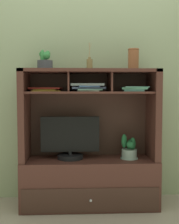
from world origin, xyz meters
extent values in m
cube|color=#AA998A|center=(0.00, 0.00, -0.01)|extent=(6.00, 6.00, 0.02)
cube|color=#9CAB83|center=(0.00, 0.25, 1.40)|extent=(6.00, 0.02, 2.80)
cube|color=#4B2720|center=(0.00, 0.00, 0.23)|extent=(1.30, 0.44, 0.46)
cube|color=#3B241C|center=(0.00, -0.23, 0.13)|extent=(1.25, 0.01, 0.22)
sphere|color=silver|center=(0.00, -0.24, 0.13)|extent=(0.02, 0.02, 0.02)
cube|color=#4B2720|center=(-0.62, 0.00, 0.89)|extent=(0.06, 0.41, 0.86)
cube|color=#4B2720|center=(0.62, 0.00, 0.89)|extent=(0.06, 0.41, 0.86)
cube|color=#3B241C|center=(0.00, 0.19, 0.87)|extent=(1.24, 0.02, 0.83)
cube|color=#4B2720|center=(0.00, 0.00, 1.30)|extent=(1.30, 0.41, 0.03)
cube|color=#4B2720|center=(0.00, 0.00, 1.10)|extent=(1.18, 0.37, 0.02)
cube|color=#4B2720|center=(-0.20, 0.00, 1.20)|extent=(0.02, 0.35, 0.18)
cube|color=#4B2720|center=(0.20, 0.00, 1.20)|extent=(0.02, 0.35, 0.18)
cylinder|color=black|center=(-0.19, 0.01, 0.48)|extent=(0.25, 0.25, 0.04)
cylinder|color=black|center=(-0.19, 0.01, 0.51)|extent=(0.04, 0.04, 0.03)
cube|color=black|center=(-0.19, 0.01, 0.70)|extent=(0.57, 0.03, 0.34)
cube|color=black|center=(-0.19, 0.00, 0.70)|extent=(0.54, 0.00, 0.31)
cylinder|color=#8CA299|center=(0.39, -0.01, 0.50)|extent=(0.15, 0.15, 0.09)
cylinder|color=#8CA299|center=(0.39, -0.01, 0.46)|extent=(0.17, 0.17, 0.01)
ellipsoid|color=#1B572F|center=(0.42, 0.00, 0.60)|extent=(0.06, 0.04, 0.12)
ellipsoid|color=#1B572F|center=(0.40, 0.04, 0.58)|extent=(0.07, 0.05, 0.12)
ellipsoid|color=#1B572F|center=(0.34, 0.01, 0.63)|extent=(0.05, 0.05, 0.14)
ellipsoid|color=#1B572F|center=(0.39, -0.05, 0.60)|extent=(0.07, 0.06, 0.07)
cube|color=gold|center=(-0.42, 0.05, 1.12)|extent=(0.30, 0.27, 0.01)
cube|color=gold|center=(-0.42, 0.06, 1.13)|extent=(0.24, 0.22, 0.01)
cube|color=#AF2923|center=(-0.42, 0.06, 1.14)|extent=(0.32, 0.25, 0.02)
cube|color=#416E69|center=(0.41, -0.05, 1.12)|extent=(0.21, 0.26, 0.02)
cube|color=#43785D|center=(0.42, -0.05, 1.14)|extent=(0.27, 0.28, 0.02)
cube|color=#47796A|center=(0.43, -0.05, 1.15)|extent=(0.22, 0.26, 0.01)
cube|color=gray|center=(-0.02, -0.04, 1.12)|extent=(0.20, 0.25, 0.01)
cube|color=slate|center=(-0.02, -0.04, 1.13)|extent=(0.26, 0.30, 0.01)
cube|color=#2F364C|center=(-0.02, -0.04, 1.15)|extent=(0.33, 0.26, 0.02)
cube|color=#3A5788|center=(-0.02, -0.05, 1.16)|extent=(0.22, 0.26, 0.01)
cube|color=slate|center=(-0.02, -0.05, 1.18)|extent=(0.32, 0.27, 0.02)
cylinder|color=olive|center=(0.00, -0.02, 1.37)|extent=(0.06, 0.06, 0.10)
cylinder|color=olive|center=(0.00, -0.02, 1.43)|extent=(0.03, 0.03, 0.02)
cylinder|color=tan|center=(0.00, -0.02, 1.49)|extent=(0.00, 0.03, 0.15)
cylinder|color=tan|center=(0.00, -0.01, 1.49)|extent=(0.04, 0.00, 0.15)
cylinder|color=tan|center=(0.00, -0.02, 1.49)|extent=(0.00, 0.02, 0.16)
cylinder|color=tan|center=(0.00, -0.02, 1.49)|extent=(0.02, 0.00, 0.16)
cylinder|color=#42444D|center=(-0.42, 0.02, 1.36)|extent=(0.15, 0.15, 0.09)
cylinder|color=#42444D|center=(-0.42, 0.02, 1.32)|extent=(0.17, 0.17, 0.01)
ellipsoid|color=#368442|center=(-0.40, 0.01, 1.46)|extent=(0.05, 0.05, 0.07)
ellipsoid|color=#368442|center=(-0.41, 0.05, 1.46)|extent=(0.05, 0.08, 0.07)
ellipsoid|color=#368442|center=(-0.46, 0.06, 1.47)|extent=(0.05, 0.04, 0.06)
ellipsoid|color=#368442|center=(-0.44, -0.01, 1.44)|extent=(0.04, 0.05, 0.14)
ellipsoid|color=#368442|center=(-0.41, -0.01, 1.45)|extent=(0.08, 0.08, 0.07)
cylinder|color=brown|center=(0.42, 0.01, 1.41)|extent=(0.10, 0.10, 0.19)
torus|color=brown|center=(0.42, 0.01, 1.52)|extent=(0.11, 0.11, 0.02)
camera|label=1|loc=(-0.13, -2.82, 1.12)|focal=47.20mm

